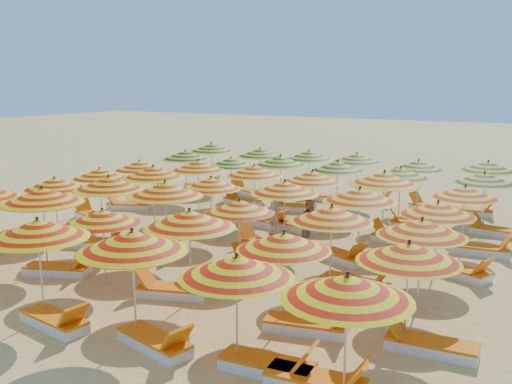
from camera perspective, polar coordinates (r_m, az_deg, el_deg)
ground at (r=18.11m, az=-0.76°, el=-5.24°), size 120.00×120.00×0.00m
umbrella_2 at (r=12.91m, az=-20.99°, el=-3.48°), size 2.67×2.67×2.28m
umbrella_3 at (r=11.28m, az=-12.27°, el=-4.85°), size 2.32×2.32×2.32m
umbrella_4 at (r=9.99m, az=-1.97°, el=-7.49°), size 2.12×2.12×2.17m
umbrella_5 at (r=9.02m, az=9.11°, el=-9.41°), size 2.72×2.72×2.22m
umbrella_7 at (r=16.26m, az=-20.58°, el=-0.35°), size 2.51×2.51×2.35m
umbrella_8 at (r=14.66m, az=-15.10°, el=-2.41°), size 2.01×2.01×2.00m
umbrella_9 at (r=13.10m, az=-6.67°, el=-2.71°), size 2.25×2.25×2.25m
umbrella_10 at (r=11.75m, az=2.79°, el=-4.97°), size 2.38×2.38×2.09m
umbrella_11 at (r=11.29m, az=15.03°, el=-5.85°), size 2.31×2.31×2.13m
umbrella_12 at (r=19.59m, az=-19.50°, el=0.82°), size 2.57×2.57×2.06m
umbrella_13 at (r=17.76m, az=-14.51°, el=0.84°), size 2.61×2.61×2.32m
umbrella_14 at (r=16.41m, az=-9.07°, el=0.27°), size 2.86×2.86×2.33m
umbrella_15 at (r=15.29m, az=-1.64°, el=-1.46°), size 2.14×2.14×2.01m
umbrella_16 at (r=13.97m, az=7.58°, el=-2.20°), size 2.67×2.67×2.16m
umbrella_17 at (r=13.22m, az=16.25°, el=-3.44°), size 2.10×2.10×2.13m
umbrella_18 at (r=21.32m, az=-15.37°, el=1.80°), size 2.43×2.43×2.04m
umbrella_19 at (r=19.86m, az=-10.25°, el=1.97°), size 2.33×2.33×2.28m
umbrella_20 at (r=18.40m, az=-4.55°, el=0.88°), size 2.32×2.32×2.09m
umbrella_21 at (r=17.09m, az=2.90°, el=0.46°), size 2.54×2.54×2.21m
umbrella_22 at (r=16.14m, az=10.35°, el=-0.30°), size 2.11×2.11×2.22m
umbrella_23 at (r=15.55m, az=17.72°, el=-1.61°), size 2.01×2.01×2.06m
umbrella_24 at (r=22.95m, az=-11.57°, el=2.62°), size 2.18×2.18×2.05m
umbrella_25 at (r=21.56m, az=-5.81°, el=2.65°), size 2.46×2.46×2.22m
umbrella_26 at (r=20.39m, az=-0.17°, el=2.14°), size 2.54×2.54×2.18m
umbrella_27 at (r=19.33m, az=5.65°, el=1.54°), size 2.68×2.68×2.16m
umbrella_28 at (r=18.41m, az=12.72°, el=1.36°), size 2.65×2.65×2.35m
umbrella_29 at (r=18.20m, az=20.18°, el=-0.01°), size 2.33×2.33×2.05m
umbrella_30 at (r=24.69m, az=-7.04°, el=3.70°), size 2.62×2.62×2.22m
umbrella_31 at (r=23.73m, az=-2.51°, el=3.03°), size 2.21×2.21×2.01m
umbrella_32 at (r=22.48m, az=2.49°, el=3.14°), size 2.64×2.64×2.26m
umbrella_33 at (r=21.42m, az=8.20°, el=2.58°), size 2.76×2.76×2.23m
umbrella_34 at (r=20.61m, az=14.26°, el=1.87°), size 2.51×2.51×2.17m
umbrella_35 at (r=20.51m, az=21.87°, el=1.29°), size 2.50×2.50×2.14m
umbrella_36 at (r=26.84m, az=-4.48°, el=4.45°), size 2.19×2.19×2.28m
umbrella_37 at (r=25.46m, az=0.43°, el=3.98°), size 2.26×2.26×2.21m
umbrella_38 at (r=24.67m, az=5.33°, el=3.69°), size 2.18×2.18×2.20m
umbrella_39 at (r=23.89m, az=10.06°, el=3.37°), size 2.76×2.76×2.22m
umbrella_40 at (r=23.23m, az=15.93°, el=2.61°), size 2.59×2.59×2.09m
umbrella_41 at (r=22.90m, az=22.18°, el=2.38°), size 2.71×2.71×2.21m
lounger_1 at (r=12.92m, az=-19.41°, el=-12.05°), size 1.80×0.85×0.69m
lounger_2 at (r=11.49m, az=-9.99°, el=-14.54°), size 1.82×1.00×0.69m
lounger_3 at (r=10.51m, az=1.37°, el=-16.92°), size 1.77×0.70×0.69m
lounger_4 at (r=10.07m, az=6.27°, el=-18.34°), size 1.77×0.71×0.69m
lounger_6 at (r=16.20m, az=-19.10°, el=-7.29°), size 1.83×1.16×0.69m
lounger_7 at (r=14.00m, az=-8.47°, el=-9.69°), size 1.83×1.06×0.69m
lounger_8 at (r=12.07m, az=5.26°, el=-13.11°), size 1.81×0.91×0.69m
lounger_9 at (r=11.69m, az=16.91°, el=-14.40°), size 1.76×0.66×0.69m
lounger_10 at (r=19.46m, az=-18.15°, el=-4.18°), size 1.83×1.15×0.69m
lounger_11 at (r=18.42m, az=-15.66°, el=-4.88°), size 1.83×1.05×0.69m
lounger_12 at (r=17.24m, az=-9.98°, el=-5.73°), size 1.75×0.65×0.69m
lounger_13 at (r=15.54m, az=0.13°, el=-7.44°), size 1.82×1.23×0.69m
lounger_14 at (r=14.48m, az=9.97°, el=-9.02°), size 1.80×0.84×0.69m
lounger_15 at (r=22.07m, az=-16.22°, el=-2.30°), size 1.83×1.15×0.69m
lounger_16 at (r=19.16m, az=-5.83°, el=-3.91°), size 1.79×0.79×0.69m
lounger_17 at (r=17.57m, az=0.76°, el=-5.23°), size 1.80×0.84×0.69m
lounger_18 at (r=16.63m, az=8.34°, el=-6.30°), size 1.82×1.24×0.69m
lounger_19 at (r=16.11m, az=19.63°, el=-7.43°), size 1.82×1.19×0.69m
lounger_20 at (r=23.55m, az=-12.70°, el=-1.30°), size 1.82×1.21×0.69m
lounger_21 at (r=20.27m, az=1.00°, el=-3.02°), size 1.81×0.90×0.69m
lounger_22 at (r=19.77m, az=4.05°, el=-3.41°), size 1.83×1.14×0.69m
lounger_23 at (r=18.73m, az=13.99°, el=-4.54°), size 1.78×0.75×0.69m
lounger_24 at (r=18.32m, az=21.60°, el=-5.36°), size 1.77×0.72×0.69m
lounger_25 at (r=25.20m, az=-8.27°, el=-0.33°), size 1.82×0.97×0.69m
lounger_26 at (r=23.75m, az=-1.45°, el=-0.92°), size 1.82×0.96×0.69m
lounger_27 at (r=22.70m, az=3.73°, el=-1.50°), size 1.82×0.94×0.69m
lounger_28 at (r=20.87m, az=15.40°, el=-3.01°), size 1.82×1.21×0.69m
lounger_29 at (r=20.70m, az=22.86°, el=-3.61°), size 1.81×0.87×0.69m
lounger_30 at (r=27.37m, az=-5.32°, el=0.64°), size 1.79×0.80×0.69m
lounger_31 at (r=25.86m, az=-0.93°, el=0.08°), size 1.82×1.17×0.69m
lounger_32 at (r=24.81m, az=6.35°, el=-0.47°), size 1.78×0.75×0.69m
lounger_33 at (r=24.20m, az=11.40°, el=-0.91°), size 1.82×1.18×0.69m
lounger_34 at (r=23.56m, az=16.99°, el=-1.51°), size 1.83×1.12×0.69m
lounger_35 at (r=23.43m, az=20.70°, el=-1.81°), size 1.76×0.68×0.69m
beachgoer_a at (r=18.94m, az=1.82°, el=-2.28°), size 0.59×0.47×1.43m
beachgoer_b at (r=17.77m, az=5.49°, el=-3.02°), size 0.67×0.81×1.55m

